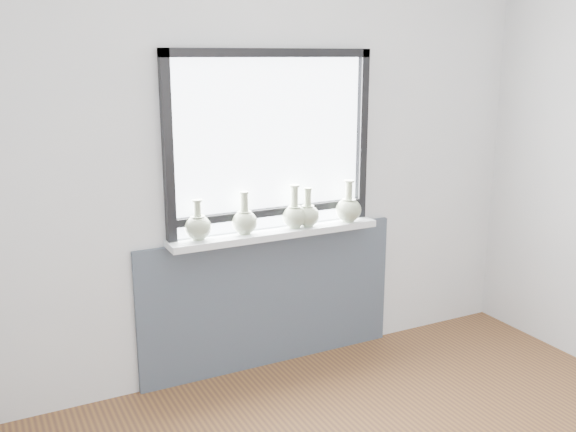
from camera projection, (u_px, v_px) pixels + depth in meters
name	position (u px, v px, depth m)	size (l,w,h in m)	color
back_wall	(268.00, 161.00, 3.81)	(3.60, 0.02, 2.60)	silver
apron_panel	(271.00, 300.00, 4.00)	(1.70, 0.03, 0.86)	#434A5A
windowsill	(276.00, 233.00, 3.83)	(1.32, 0.18, 0.04)	white
window	(271.00, 138.00, 3.75)	(1.30, 0.06, 1.05)	black
vase_a	(198.00, 226.00, 3.60)	(0.15, 0.15, 0.23)	#A2B08E
vase_b	(245.00, 220.00, 3.72)	(0.15, 0.15, 0.25)	#A2B08E
vase_c	(294.00, 214.00, 3.85)	(0.15, 0.15, 0.26)	#A2B08E
vase_d	(308.00, 214.00, 3.89)	(0.14, 0.14, 0.24)	#A2B08E
vase_e	(348.00, 208.00, 4.00)	(0.16, 0.16, 0.26)	#A2B08E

